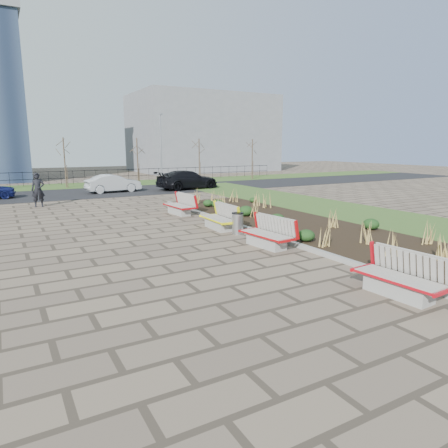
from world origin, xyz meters
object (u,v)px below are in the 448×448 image
bench_c (218,217)px  lamp_east (161,150)px  bench_b (266,233)px  bench_d (179,204)px  bench_a (399,275)px  litter_bin (238,224)px  car_silver (113,183)px  pedestrian (38,190)px  car_black (188,180)px

bench_c → lamp_east: size_ratio=0.35×
bench_b → lamp_east: (5.00, 23.24, 2.54)m
bench_c → lamp_east: (5.00, 19.84, 2.54)m
lamp_east → bench_c: bearing=-104.1°
bench_d → bench_a: bearing=-94.0°
litter_bin → car_silver: car_silver is taller
bench_c → pedestrian: size_ratio=1.10×
lamp_east → bench_d: bearing=-107.6°
bench_b → lamp_east: bearing=72.2°
litter_bin → pedestrian: size_ratio=0.43×
bench_d → car_black: 11.74m
bench_c → bench_a: bearing=-88.5°
car_silver → car_black: car_black is taller
bench_c → lamp_east: 20.62m
car_silver → lamp_east: 7.44m
bench_b → car_black: (5.21, 18.05, 0.25)m
bench_c → car_black: 15.54m
litter_bin → lamp_east: (4.78, 21.01, 2.63)m
litter_bin → car_silver: bearing=92.3°
lamp_east → bench_b: bearing=-102.1°
bench_a → lamp_east: (5.00, 28.44, 2.54)m
bench_b → bench_c: bearing=84.3°
bench_b → lamp_east: 23.91m
pedestrian → lamp_east: bearing=45.5°
bench_d → litter_bin: bearing=-91.6°
bench_d → litter_bin: 5.29m
bench_a → bench_c: same height
car_silver → pedestrian: bearing=128.0°
bench_d → car_black: (5.21, 10.52, 0.25)m
bench_b → bench_c: (0.00, 3.41, 0.00)m
bench_b → car_silver: size_ratio=0.53×
bench_b → litter_bin: 2.25m
litter_bin → pedestrian: pedestrian is taller
car_silver → lamp_east: bearing=-55.4°
bench_b → bench_d: size_ratio=1.00×
pedestrian → car_black: size_ratio=0.38×
pedestrian → litter_bin: bearing=-57.7°
bench_b → pedestrian: (-5.89, 13.69, 0.46)m
litter_bin → pedestrian: (-6.11, 11.45, 0.55)m
bench_c → car_silver: 15.36m
bench_d → car_black: size_ratio=0.42×
bench_c → pedestrian: pedestrian is taller
bench_d → lamp_east: 16.69m
bench_a → bench_d: 12.72m
bench_d → car_silver: car_silver is taller
bench_d → pedestrian: pedestrian is taller
car_silver → lamp_east: size_ratio=0.66×
bench_c → car_silver: size_ratio=0.53×
bench_d → car_silver: size_ratio=0.53×
bench_a → lamp_east: size_ratio=0.35×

